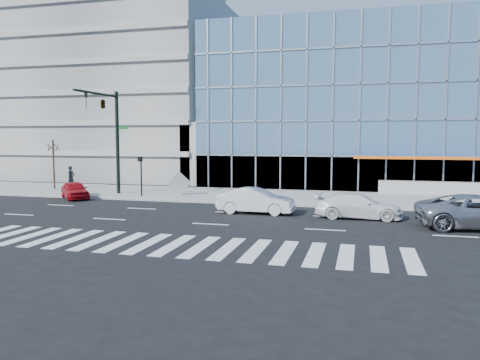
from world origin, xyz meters
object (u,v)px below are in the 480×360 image
(white_sedan, at_px, (256,201))
(pedestrian, at_px, (71,177))
(tilted_panel, at_px, (180,183))
(ped_signal_post, at_px, (141,170))
(traffic_signal, at_px, (107,116))
(street_tree_near, at_px, (53,147))
(white_suv, at_px, (358,206))
(red_sedan, at_px, (75,190))

(white_sedan, distance_m, pedestrian, 19.71)
(white_sedan, relative_size, pedestrian, 2.34)
(tilted_panel, bearing_deg, ped_signal_post, -173.84)
(traffic_signal, height_order, pedestrian, traffic_signal)
(ped_signal_post, xyz_separation_m, street_tree_near, (-9.50, 2.56, 1.64))
(traffic_signal, height_order, ped_signal_post, traffic_signal)
(tilted_panel, bearing_deg, white_suv, -44.49)
(white_suv, relative_size, white_sedan, 1.05)
(traffic_signal, distance_m, ped_signal_post, 4.75)
(ped_signal_post, relative_size, white_suv, 0.62)
(traffic_signal, bearing_deg, white_sedan, -19.66)
(street_tree_near, xyz_separation_m, white_sedan, (19.54, -7.41, -3.02))
(ped_signal_post, bearing_deg, tilted_panel, 25.49)
(traffic_signal, relative_size, street_tree_near, 1.89)
(traffic_signal, xyz_separation_m, red_sedan, (-2.09, -1.34, -5.51))
(white_sedan, xyz_separation_m, pedestrian, (-18.11, 7.75, 0.37))
(white_sedan, height_order, pedestrian, pedestrian)
(street_tree_near, height_order, white_sedan, street_tree_near)
(white_suv, distance_m, red_sedan, 20.90)
(red_sedan, relative_size, pedestrian, 1.95)
(street_tree_near, distance_m, pedestrian, 3.02)
(ped_signal_post, height_order, white_suv, ped_signal_post)
(tilted_panel, bearing_deg, traffic_signal, 178.27)
(tilted_panel, bearing_deg, white_sedan, -58.77)
(street_tree_near, bearing_deg, white_suv, -16.59)
(street_tree_near, bearing_deg, pedestrian, 13.48)
(red_sedan, height_order, tilted_panel, tilted_panel)
(street_tree_near, relative_size, white_suv, 0.87)
(street_tree_near, xyz_separation_m, white_suv, (25.54, -7.61, -3.07))
(ped_signal_post, height_order, street_tree_near, street_tree_near)
(tilted_panel, bearing_deg, street_tree_near, 154.52)
(white_suv, xyz_separation_m, tilted_panel, (-13.42, 6.30, 0.36))
(red_sedan, bearing_deg, tilted_panel, -22.62)
(street_tree_near, relative_size, tilted_panel, 3.25)
(traffic_signal, relative_size, red_sedan, 2.08)
(white_sedan, bearing_deg, pedestrian, 67.78)
(ped_signal_post, relative_size, tilted_panel, 2.31)
(ped_signal_post, bearing_deg, traffic_signal, -171.48)
(white_suv, xyz_separation_m, white_sedan, (-6.00, 0.20, 0.06))
(white_sedan, height_order, red_sedan, white_sedan)
(white_suv, height_order, white_sedan, white_sedan)
(white_suv, relative_size, red_sedan, 1.26)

